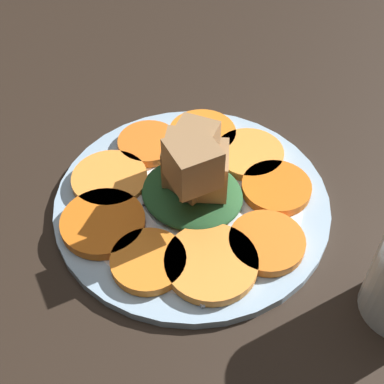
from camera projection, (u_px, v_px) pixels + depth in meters
The scene contains 13 objects.
table_slab at pixel (192, 212), 55.69cm from camera, with size 120.00×120.00×2.00cm, color black.
plate at pixel (192, 202), 54.56cm from camera, with size 27.92×27.92×1.05cm.
carrot_slice_0 at pixel (276, 188), 54.46cm from camera, with size 7.10×7.10×0.99cm, color orange.
carrot_slice_1 at pixel (249, 154), 57.76cm from camera, with size 7.44×7.44×0.99cm, color #F99439.
carrot_slice_2 at pixel (202, 134), 59.93cm from camera, with size 7.55×7.55×0.99cm, color orange.
carrot_slice_3 at pixel (148, 143), 58.91cm from camera, with size 6.70×6.70×0.99cm, color orange.
carrot_slice_4 at pixel (110, 179), 55.23cm from camera, with size 7.84×7.84×0.99cm, color #F99539.
carrot_slice_5 at pixel (103, 223), 51.40cm from camera, with size 8.19×8.19×0.99cm, color orange.
carrot_slice_6 at pixel (148, 261), 48.42cm from camera, with size 6.95×6.95×0.99cm, color orange.
carrot_slice_7 at pixel (211, 263), 48.29cm from camera, with size 8.57×8.57×0.99cm, color orange.
carrot_slice_8 at pixel (267, 242), 49.83cm from camera, with size 7.18×7.18×0.99cm, color orange.
center_pile at pixel (193, 173), 51.40cm from camera, with size 10.48×9.84×9.85cm.
fork at pixel (150, 226), 51.53cm from camera, with size 18.25×9.73×0.40cm.
Camera 1 is at (19.43, -29.97, 43.77)cm, focal length 50.00 mm.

